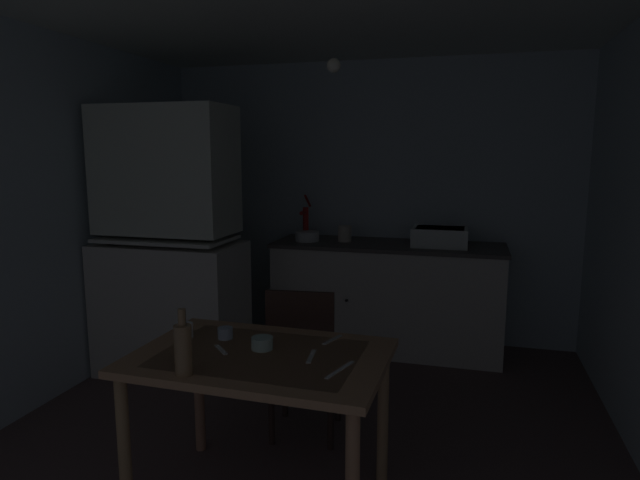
# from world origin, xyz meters

# --- Properties ---
(ground_plane) EXTENTS (4.61, 4.61, 0.00)m
(ground_plane) POSITION_xyz_m (0.00, 0.00, 0.00)
(ground_plane) COLOR brown
(wall_back) EXTENTS (3.69, 0.10, 2.44)m
(wall_back) POSITION_xyz_m (0.00, 1.85, 1.22)
(wall_back) COLOR silver
(wall_back) RESTS_ON ground
(wall_left) EXTENTS (0.10, 3.71, 2.44)m
(wall_left) POSITION_xyz_m (-1.85, 0.00, 1.22)
(wall_left) COLOR silver
(wall_left) RESTS_ON ground
(hutch_cabinet) EXTENTS (1.05, 0.58, 1.99)m
(hutch_cabinet) POSITION_xyz_m (-1.25, 0.56, 0.93)
(hutch_cabinet) COLOR silver
(hutch_cabinet) RESTS_ON ground
(counter_cabinet) EXTENTS (1.90, 0.64, 0.91)m
(counter_cabinet) POSITION_xyz_m (0.24, 1.48, 0.45)
(counter_cabinet) COLOR silver
(counter_cabinet) RESTS_ON ground
(sink_basin) EXTENTS (0.44, 0.34, 0.15)m
(sink_basin) POSITION_xyz_m (0.66, 1.48, 0.98)
(sink_basin) COLOR white
(sink_basin) RESTS_ON counter_cabinet
(hand_pump) EXTENTS (0.05, 0.27, 0.39)m
(hand_pump) POSITION_xyz_m (-0.49, 1.53, 1.08)
(hand_pump) COLOR #B21E19
(hand_pump) RESTS_ON counter_cabinet
(mixing_bowl_counter) EXTENTS (0.20, 0.20, 0.08)m
(mixing_bowl_counter) POSITION_xyz_m (-0.45, 1.43, 0.95)
(mixing_bowl_counter) COLOR white
(mixing_bowl_counter) RESTS_ON counter_cabinet
(stoneware_crock) EXTENTS (0.11, 0.11, 0.13)m
(stoneware_crock) POSITION_xyz_m (-0.13, 1.50, 0.97)
(stoneware_crock) COLOR beige
(stoneware_crock) RESTS_ON counter_cabinet
(dining_table) EXTENTS (1.17, 0.80, 0.74)m
(dining_table) POSITION_xyz_m (-0.02, -0.73, 0.65)
(dining_table) COLOR #AF7E57
(dining_table) RESTS_ON ground
(chair_far_side) EXTENTS (0.44, 0.44, 0.91)m
(chair_far_side) POSITION_xyz_m (-0.00, -0.12, 0.49)
(chair_far_side) COLOR #32221C
(chair_far_side) RESTS_ON ground
(serving_bowl_wide) EXTENTS (0.10, 0.10, 0.06)m
(serving_bowl_wide) POSITION_xyz_m (-0.03, -0.68, 0.77)
(serving_bowl_wide) COLOR #ADD1C1
(serving_bowl_wide) RESTS_ON dining_table
(teacup_cream) EXTENTS (0.07, 0.07, 0.06)m
(teacup_cream) POSITION_xyz_m (-0.41, -0.74, 0.77)
(teacup_cream) COLOR beige
(teacup_cream) RESTS_ON dining_table
(teacup_mint) EXTENTS (0.07, 0.07, 0.06)m
(teacup_mint) POSITION_xyz_m (-0.26, -0.59, 0.77)
(teacup_mint) COLOR #9EB2C6
(teacup_mint) RESTS_ON dining_table
(mug_tall) EXTENTS (0.08, 0.08, 0.07)m
(mug_tall) POSITION_xyz_m (-0.46, -0.62, 0.78)
(mug_tall) COLOR white
(mug_tall) RESTS_ON dining_table
(glass_bottle) EXTENTS (0.07, 0.07, 0.28)m
(glass_bottle) POSITION_xyz_m (-0.24, -1.04, 0.86)
(glass_bottle) COLOR olive
(glass_bottle) RESTS_ON dining_table
(table_knife) EXTENTS (0.08, 0.21, 0.00)m
(table_knife) POSITION_xyz_m (0.38, -0.83, 0.75)
(table_knife) COLOR silver
(table_knife) RESTS_ON dining_table
(teaspoon_near_bowl) EXTENTS (0.07, 0.15, 0.00)m
(teaspoon_near_bowl) POSITION_xyz_m (0.26, -0.47, 0.75)
(teaspoon_near_bowl) COLOR beige
(teaspoon_near_bowl) RESTS_ON dining_table
(teaspoon_by_cup) EXTENTS (0.04, 0.16, 0.00)m
(teaspoon_by_cup) POSITION_xyz_m (0.22, -0.71, 0.75)
(teaspoon_by_cup) COLOR beige
(teaspoon_by_cup) RESTS_ON dining_table
(serving_spoon) EXTENTS (0.11, 0.11, 0.00)m
(serving_spoon) POSITION_xyz_m (-0.21, -0.74, 0.75)
(serving_spoon) COLOR beige
(serving_spoon) RESTS_ON dining_table
(pendant_bulb) EXTENTS (0.08, 0.08, 0.08)m
(pendant_bulb) POSITION_xyz_m (0.11, 0.13, 2.14)
(pendant_bulb) COLOR #F9EFCC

